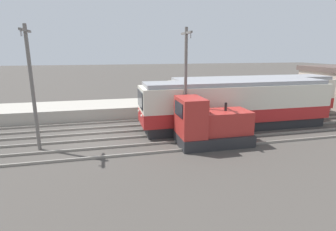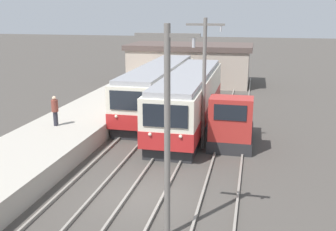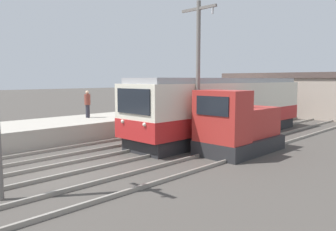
% 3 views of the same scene
% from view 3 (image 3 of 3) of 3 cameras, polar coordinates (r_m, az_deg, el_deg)
% --- Properties ---
extents(ground_plane, '(200.00, 200.00, 0.00)m').
position_cam_3_polar(ground_plane, '(13.38, -18.91, -9.12)').
color(ground_plane, '#47423D').
extents(track_left, '(1.54, 60.00, 0.14)m').
position_cam_3_polar(track_left, '(15.67, -23.22, -6.78)').
color(track_left, gray).
rests_on(track_left, ground).
extents(track_center, '(1.54, 60.00, 0.14)m').
position_cam_3_polar(track_center, '(13.19, -18.53, -9.02)').
color(track_center, gray).
rests_on(track_center, ground).
extents(track_right, '(1.54, 60.00, 0.14)m').
position_cam_3_polar(track_right, '(10.70, -11.04, -12.41)').
color(track_right, gray).
rests_on(track_right, ground).
extents(commuter_train_left, '(2.84, 14.64, 3.52)m').
position_cam_3_polar(commuter_train_left, '(24.18, 8.46, 1.90)').
color(commuter_train_left, '#28282B').
rests_on(commuter_train_left, ground).
extents(commuter_train_center, '(2.84, 14.36, 3.55)m').
position_cam_3_polar(commuter_train_center, '(20.11, 9.83, 1.03)').
color(commuter_train_center, '#28282B').
rests_on(commuter_train_center, ground).
extents(shunting_locomotive, '(2.40, 4.55, 3.00)m').
position_cam_3_polar(shunting_locomotive, '(15.84, 12.02, -2.08)').
color(shunting_locomotive, '#28282B').
rests_on(shunting_locomotive, ground).
extents(catenary_mast_mid, '(2.00, 0.20, 7.08)m').
position_cam_3_polar(catenary_mast_mid, '(15.61, 5.28, 7.69)').
color(catenary_mast_mid, slate).
rests_on(catenary_mast_mid, ground).
extents(person_on_platform, '(0.38, 0.38, 1.73)m').
position_cam_3_polar(person_on_platform, '(21.49, -13.85, 2.13)').
color(person_on_platform, '#282833').
rests_on(person_on_platform, platform_left).
extents(station_building, '(12.60, 6.30, 4.08)m').
position_cam_3_polar(station_building, '(34.62, 20.90, 3.58)').
color(station_building, '#AD9E8E').
rests_on(station_building, ground).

